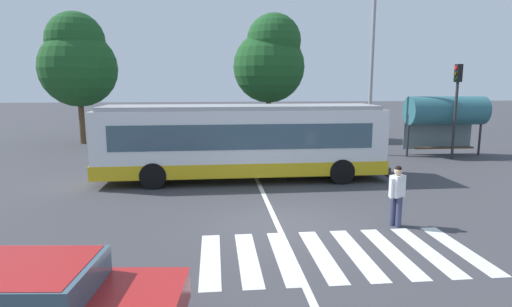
% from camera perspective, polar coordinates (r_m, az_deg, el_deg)
% --- Properties ---
extents(ground_plane, '(160.00, 160.00, 0.00)m').
position_cam_1_polar(ground_plane, '(11.89, 3.71, -9.72)').
color(ground_plane, '#3D3D42').
extents(city_transit_bus, '(11.62, 2.69, 3.06)m').
position_cam_1_polar(city_transit_bus, '(16.96, -1.97, 1.65)').
color(city_transit_bus, black).
rests_on(city_transit_bus, ground_plane).
extents(pedestrian_crossing_street, '(0.51, 0.43, 1.72)m').
position_cam_1_polar(pedestrian_crossing_street, '(12.11, 18.76, -5.07)').
color(pedestrian_crossing_street, '#333856').
rests_on(pedestrian_crossing_street, ground_plane).
extents(foreground_sedan, '(4.65, 2.24, 1.35)m').
position_cam_1_polar(foreground_sedan, '(7.26, -29.15, -17.51)').
color(foreground_sedan, black).
rests_on(foreground_sedan, ground_plane).
extents(parked_car_white, '(1.94, 4.53, 1.35)m').
position_cam_1_polar(parked_car_white, '(25.69, -12.40, 2.29)').
color(parked_car_white, black).
rests_on(parked_car_white, ground_plane).
extents(parked_car_teal, '(2.00, 4.56, 1.35)m').
position_cam_1_polar(parked_car_teal, '(25.47, -6.13, 2.40)').
color(parked_car_teal, black).
rests_on(parked_car_teal, ground_plane).
extents(parked_car_black, '(2.04, 4.58, 1.35)m').
position_cam_1_polar(parked_car_black, '(26.09, -0.39, 2.62)').
color(parked_car_black, black).
rests_on(parked_car_black, ground_plane).
extents(parked_car_charcoal, '(1.92, 4.52, 1.35)m').
position_cam_1_polar(parked_car_charcoal, '(26.24, 5.29, 2.62)').
color(parked_car_charcoal, black).
rests_on(parked_car_charcoal, ground_plane).
extents(traffic_light_far_corner, '(0.33, 0.32, 4.90)m').
position_cam_1_polar(traffic_light_far_corner, '(23.90, 25.79, 7.08)').
color(traffic_light_far_corner, '#28282B').
rests_on(traffic_light_far_corner, ground_plane).
extents(bus_stop_shelter, '(4.26, 1.54, 3.25)m').
position_cam_1_polar(bus_stop_shelter, '(24.81, 24.59, 5.23)').
color(bus_stop_shelter, '#28282B').
rests_on(bus_stop_shelter, ground_plane).
extents(twin_arm_street_lamp, '(4.37, 0.32, 9.24)m').
position_cam_1_polar(twin_arm_street_lamp, '(23.84, 15.66, 13.40)').
color(twin_arm_street_lamp, '#939399').
rests_on(twin_arm_street_lamp, ground_plane).
extents(background_tree_left, '(4.91, 4.91, 8.44)m').
position_cam_1_polar(background_tree_left, '(29.65, -23.29, 11.63)').
color(background_tree_left, brown).
rests_on(background_tree_left, ground_plane).
extents(background_tree_right, '(5.12, 5.12, 8.81)m').
position_cam_1_polar(background_tree_right, '(30.43, 1.97, 12.78)').
color(background_tree_right, brown).
rests_on(background_tree_right, ground_plane).
extents(crosswalk_painted_stripes, '(6.40, 3.01, 0.01)m').
position_cam_1_polar(crosswalk_painted_stripes, '(10.15, 11.28, -13.35)').
color(crosswalk_painted_stripes, silver).
rests_on(crosswalk_painted_stripes, ground_plane).
extents(lane_center_line, '(0.16, 24.00, 0.01)m').
position_cam_1_polar(lane_center_line, '(13.75, 1.69, -7.00)').
color(lane_center_line, silver).
rests_on(lane_center_line, ground_plane).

